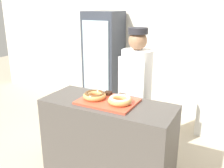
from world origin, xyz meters
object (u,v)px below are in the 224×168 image
object	(u,v)px
baker_person	(136,93)
brownie_back_right	(122,96)
brownie_back_left	(108,93)
serving_tray	(108,101)
donut_light_glaze	(120,100)
beverage_fridge	(104,62)
donut_chocolate_glaze	(95,95)

from	to	relation	value
baker_person	brownie_back_right	bearing A→B (deg)	-92.15
brownie_back_left	baker_person	world-z (taller)	baker_person
serving_tray	brownie_back_right	size ratio (longest dim) A/B	7.97
serving_tray	donut_light_glaze	bearing A→B (deg)	-6.16
serving_tray	brownie_back_left	distance (m)	0.19
brownie_back_left	serving_tray	bearing A→B (deg)	-62.24
brownie_back_right	beverage_fridge	distance (m)	1.96
serving_tray	brownie_back_left	xyz separation A→B (m)	(-0.09, 0.16, 0.03)
donut_chocolate_glaze	baker_person	bearing A→B (deg)	65.91
brownie_back_right	baker_person	bearing A→B (deg)	87.85
brownie_back_left	baker_person	xyz separation A→B (m)	(0.19, 0.39, -0.09)
brownie_back_right	beverage_fridge	xyz separation A→B (m)	(-1.13, 1.60, -0.06)
serving_tray	brownie_back_left	world-z (taller)	brownie_back_left
donut_light_glaze	brownie_back_right	xyz separation A→B (m)	(-0.07, 0.18, -0.02)
brownie_back_left	baker_person	distance (m)	0.44
brownie_back_left	baker_person	size ratio (longest dim) A/B	0.05
donut_light_glaze	brownie_back_left	bearing A→B (deg)	142.91
baker_person	donut_light_glaze	bearing A→B (deg)	-84.80
donut_light_glaze	baker_person	bearing A→B (deg)	95.20
donut_chocolate_glaze	beverage_fridge	xyz separation A→B (m)	(-0.89, 1.78, -0.09)
baker_person	beverage_fridge	distance (m)	1.67
donut_chocolate_glaze	donut_light_glaze	size ratio (longest dim) A/B	1.00
brownie_back_right	baker_person	size ratio (longest dim) A/B	0.05
donut_chocolate_glaze	beverage_fridge	bearing A→B (deg)	116.58
donut_light_glaze	baker_person	xyz separation A→B (m)	(-0.05, 0.57, -0.11)
donut_light_glaze	brownie_back_right	distance (m)	0.19
donut_light_glaze	brownie_back_right	world-z (taller)	donut_light_glaze
serving_tray	brownie_back_right	xyz separation A→B (m)	(0.09, 0.16, 0.03)
serving_tray	baker_person	xyz separation A→B (m)	(0.10, 0.55, -0.06)
brownie_back_right	beverage_fridge	bearing A→B (deg)	125.24
donut_light_glaze	donut_chocolate_glaze	bearing A→B (deg)	180.00
brownie_back_left	beverage_fridge	bearing A→B (deg)	120.89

